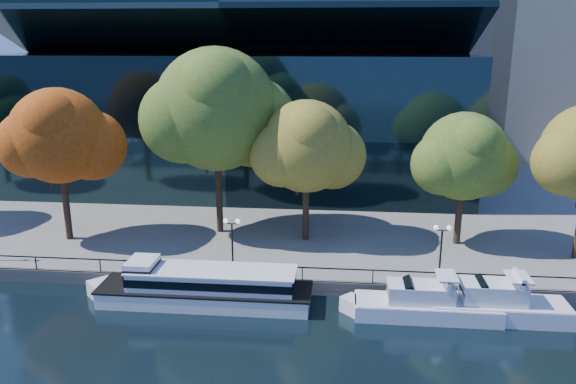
# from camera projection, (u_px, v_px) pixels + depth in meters

# --- Properties ---
(ground) EXTENTS (160.00, 160.00, 0.00)m
(ground) POSITION_uv_depth(u_px,v_px,m) (225.00, 310.00, 37.82)
(ground) COLOR black
(ground) RESTS_ON ground
(promenade) EXTENTS (90.00, 67.08, 1.00)m
(promenade) POSITION_uv_depth(u_px,v_px,m) (282.00, 175.00, 72.56)
(promenade) COLOR slate
(promenade) RESTS_ON ground
(railing) EXTENTS (88.20, 0.08, 0.99)m
(railing) POSITION_uv_depth(u_px,v_px,m) (233.00, 265.00, 40.42)
(railing) COLOR black
(railing) RESTS_ON promenade
(convention_building) EXTENTS (50.00, 24.57, 21.43)m
(convention_building) POSITION_uv_depth(u_px,v_px,m) (244.00, 118.00, 66.38)
(convention_building) COLOR black
(convention_building) RESTS_ON ground
(tour_boat) EXTENTS (16.05, 3.58, 3.05)m
(tour_boat) POSITION_uv_depth(u_px,v_px,m) (200.00, 285.00, 38.61)
(tour_boat) COLOR white
(tour_boat) RESTS_ON ground
(cruiser_near) EXTENTS (10.43, 2.69, 3.02)m
(cruiser_near) POSITION_uv_depth(u_px,v_px,m) (420.00, 303.00, 36.79)
(cruiser_near) COLOR white
(cruiser_near) RESTS_ON ground
(cruiser_far) EXTENTS (9.95, 2.76, 3.25)m
(cruiser_far) POSITION_uv_depth(u_px,v_px,m) (492.00, 304.00, 36.51)
(cruiser_far) COLOR white
(cruiser_far) RESTS_ON ground
(tree_1) EXTENTS (9.84, 8.07, 12.89)m
(tree_1) POSITION_uv_depth(u_px,v_px,m) (60.00, 138.00, 45.96)
(tree_1) COLOR black
(tree_1) RESTS_ON promenade
(tree_2) EXTENTS (13.03, 10.69, 16.10)m
(tree_2) POSITION_uv_depth(u_px,v_px,m) (219.00, 112.00, 47.25)
(tree_2) COLOR black
(tree_2) RESTS_ON promenade
(tree_3) EXTENTS (9.58, 7.85, 11.93)m
(tree_3) POSITION_uv_depth(u_px,v_px,m) (308.00, 148.00, 46.09)
(tree_3) COLOR black
(tree_3) RESTS_ON promenade
(tree_4) EXTENTS (8.96, 7.35, 11.06)m
(tree_4) POSITION_uv_depth(u_px,v_px,m) (466.00, 158.00, 45.30)
(tree_4) COLOR black
(tree_4) RESTS_ON promenade
(lamp_1) EXTENTS (1.26, 0.36, 4.03)m
(lamp_1) POSITION_uv_depth(u_px,v_px,m) (232.00, 232.00, 41.09)
(lamp_1) COLOR black
(lamp_1) RESTS_ON promenade
(lamp_2) EXTENTS (1.26, 0.36, 4.03)m
(lamp_2) POSITION_uv_depth(u_px,v_px,m) (442.00, 239.00, 39.68)
(lamp_2) COLOR black
(lamp_2) RESTS_ON promenade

